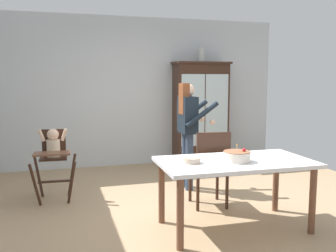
# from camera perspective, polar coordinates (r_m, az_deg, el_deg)

# --- Properties ---
(ground_plane) EXTENTS (6.24, 6.24, 0.00)m
(ground_plane) POSITION_cam_1_polar(r_m,az_deg,el_deg) (4.66, 2.77, -12.72)
(ground_plane) COLOR tan
(wall_back) EXTENTS (5.32, 0.06, 2.70)m
(wall_back) POSITION_cam_1_polar(r_m,az_deg,el_deg) (6.92, -4.41, 5.23)
(wall_back) COLOR silver
(wall_back) RESTS_ON ground_plane
(china_cabinet) EXTENTS (1.05, 0.48, 1.90)m
(china_cabinet) POSITION_cam_1_polar(r_m,az_deg,el_deg) (7.02, 5.02, 2.03)
(china_cabinet) COLOR #382116
(china_cabinet) RESTS_ON ground_plane
(ceramic_vase) EXTENTS (0.13, 0.13, 0.27)m
(ceramic_vase) POSITION_cam_1_polar(r_m,az_deg,el_deg) (7.01, 5.13, 10.72)
(ceramic_vase) COLOR #B2B7B2
(ceramic_vase) RESTS_ON china_cabinet
(high_chair_with_toddler) EXTENTS (0.60, 0.70, 0.95)m
(high_chair_with_toddler) POSITION_cam_1_polar(r_m,az_deg,el_deg) (5.07, -17.14, -3.72)
(high_chair_with_toddler) COLOR #382116
(high_chair_with_toddler) RESTS_ON ground_plane
(adult_person) EXTENTS (0.49, 0.48, 1.53)m
(adult_person) POSITION_cam_1_polar(r_m,az_deg,el_deg) (5.33, 3.09, 0.53)
(adult_person) COLOR #33425B
(adult_person) RESTS_ON ground_plane
(dining_table) EXTENTS (1.62, 0.91, 0.74)m
(dining_table) POSITION_cam_1_polar(r_m,az_deg,el_deg) (4.01, 10.22, -6.48)
(dining_table) COLOR silver
(dining_table) RESTS_ON ground_plane
(birthday_cake) EXTENTS (0.28, 0.28, 0.19)m
(birthday_cake) POSITION_cam_1_polar(r_m,az_deg,el_deg) (3.93, 10.50, -4.58)
(birthday_cake) COLOR beige
(birthday_cake) RESTS_ON dining_table
(serving_bowl) EXTENTS (0.18, 0.18, 0.05)m
(serving_bowl) POSITION_cam_1_polar(r_m,az_deg,el_deg) (3.81, 3.68, -5.27)
(serving_bowl) COLOR #C6AD93
(serving_bowl) RESTS_ON dining_table
(dining_chair_far_side) EXTENTS (0.48, 0.48, 0.96)m
(dining_chair_far_side) POSITION_cam_1_polar(r_m,az_deg,el_deg) (4.61, 6.58, -5.77)
(dining_chair_far_side) COLOR #382116
(dining_chair_far_side) RESTS_ON ground_plane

